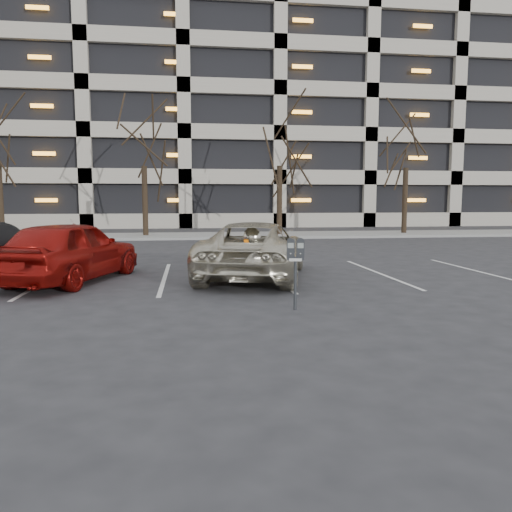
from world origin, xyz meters
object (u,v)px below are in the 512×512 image
at_px(tree_b, 143,122).
at_px(car_red, 70,251).
at_px(tree_d, 407,126).
at_px(parking_meter, 295,256).
at_px(tree_c, 280,122).
at_px(suv_silver, 254,250).

height_order(tree_b, car_red, tree_b).
height_order(tree_d, parking_meter, tree_d).
distance_m(tree_d, parking_meter, 20.87).
xyz_separation_m(tree_c, car_red, (-7.56, -14.02, -5.22)).
bearing_deg(car_red, tree_c, -99.95).
bearing_deg(tree_d, tree_b, 180.00).
bearing_deg(tree_b, tree_d, 0.00).
xyz_separation_m(tree_b, suv_silver, (3.84, -13.89, -5.13)).
bearing_deg(parking_meter, tree_c, 92.34).
distance_m(tree_c, car_red, 16.77).
bearing_deg(tree_b, suv_silver, -74.55).
height_order(parking_meter, suv_silver, suv_silver).
distance_m(tree_b, car_red, 14.93).
relative_size(parking_meter, suv_silver, 0.23).
xyz_separation_m(tree_c, suv_silver, (-3.16, -13.89, -5.27)).
height_order(parking_meter, car_red, car_red).
bearing_deg(parking_meter, car_red, 153.41).
xyz_separation_m(tree_c, tree_d, (7.00, 0.00, -0.07)).
distance_m(tree_b, tree_c, 7.00).
bearing_deg(parking_meter, suv_silver, 105.25).
xyz_separation_m(parking_meter, car_red, (-4.64, 3.67, -0.22)).
height_order(tree_c, parking_meter, tree_c).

